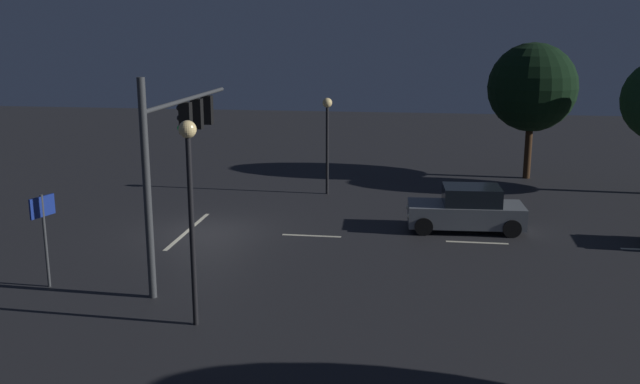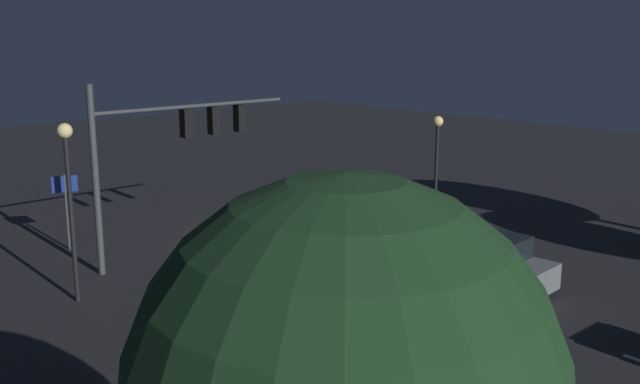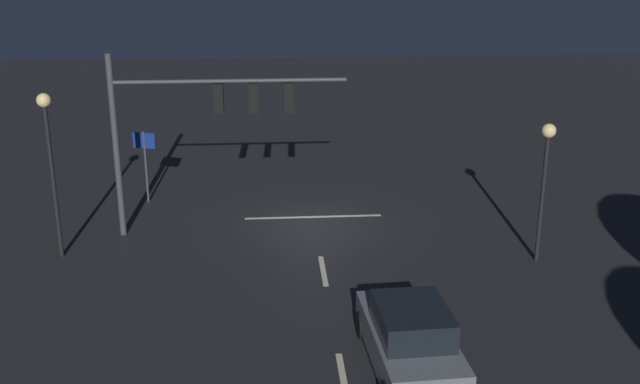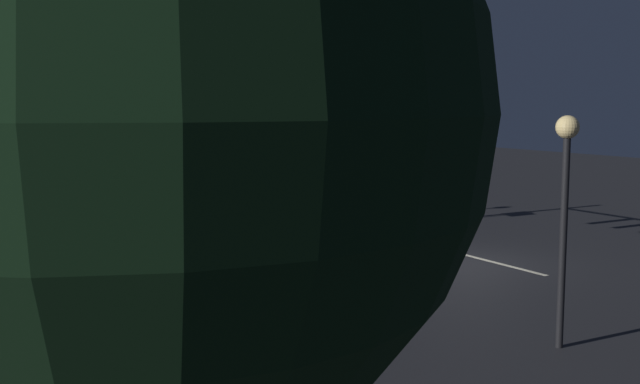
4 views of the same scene
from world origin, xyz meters
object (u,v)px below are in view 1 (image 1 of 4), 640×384
object	(u,v)px
traffic_signal_assembly	(180,135)
tree_left_near	(532,88)
car_approaching	(467,210)
street_lamp_left_kerb	(327,126)
route_sign	(44,221)
street_lamp_right_kerb	(190,185)

from	to	relation	value
traffic_signal_assembly	tree_left_near	bearing A→B (deg)	140.29
car_approaching	street_lamp_left_kerb	bearing A→B (deg)	-130.89
traffic_signal_assembly	route_sign	bearing A→B (deg)	-53.23
traffic_signal_assembly	car_approaching	distance (m)	11.24
street_lamp_left_kerb	tree_left_near	world-z (taller)	tree_left_near
traffic_signal_assembly	tree_left_near	distance (m)	20.19
car_approaching	traffic_signal_assembly	bearing A→B (deg)	-59.94
street_lamp_left_kerb	street_lamp_right_kerb	distance (m)	15.18
traffic_signal_assembly	tree_left_near	world-z (taller)	tree_left_near
street_lamp_left_kerb	tree_left_near	size ratio (longest dim) A/B	0.65
route_sign	street_lamp_left_kerb	bearing A→B (deg)	153.28
street_lamp_right_kerb	street_lamp_left_kerb	bearing A→B (deg)	174.63
car_approaching	street_lamp_left_kerb	distance (m)	8.31
route_sign	traffic_signal_assembly	bearing A→B (deg)	126.77
street_lamp_right_kerb	route_sign	bearing A→B (deg)	-111.44
car_approaching	tree_left_near	xyz separation A→B (m)	(-10.17, 3.64, 3.82)
car_approaching	tree_left_near	size ratio (longest dim) A/B	0.65
route_sign	tree_left_near	world-z (taller)	tree_left_near
traffic_signal_assembly	car_approaching	size ratio (longest dim) A/B	1.75
traffic_signal_assembly	route_sign	size ratio (longest dim) A/B	2.78
street_lamp_left_kerb	route_sign	distance (m)	14.68
car_approaching	street_lamp_left_kerb	size ratio (longest dim) A/B	1.00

